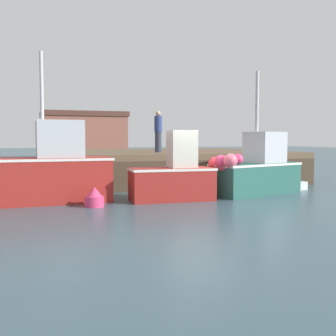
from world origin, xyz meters
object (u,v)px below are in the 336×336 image
dockworker (158,131)px  mooring_buoy_foreground (94,198)px  fishing_boat_near_right (174,176)px  fishing_boat_mid (255,170)px  rowboat (285,186)px  fishing_boat_near_left (46,172)px

dockworker → mooring_buoy_foreground: bearing=-124.1°
fishing_boat_near_right → dockworker: dockworker is taller
fishing_boat_mid → dockworker: bearing=116.4°
fishing_boat_mid → fishing_boat_near_right: bearing=-172.4°
fishing_boat_near_right → fishing_boat_mid: bearing=7.6°
rowboat → mooring_buoy_foreground: bearing=-168.6°
fishing_boat_near_right → rowboat: size_ratio=1.42×
fishing_boat_near_left → mooring_buoy_foreground: 1.91m
rowboat → mooring_buoy_foreground: (-7.60, -1.53, 0.10)m
fishing_boat_mid → mooring_buoy_foreground: 6.01m
mooring_buoy_foreground → fishing_boat_near_left: bearing=137.1°
mooring_buoy_foreground → dockworker: bearing=55.9°
fishing_boat_near_left → dockworker: 6.65m
fishing_boat_near_left → fishing_boat_near_right: 4.02m
dockworker → mooring_buoy_foreground: (-3.67, -5.42, -2.06)m
fishing_boat_near_left → rowboat: bearing=2.1°
dockworker → mooring_buoy_foreground: dockworker is taller
mooring_buoy_foreground → fishing_boat_near_right: bearing=9.9°
fishing_boat_near_right → rowboat: fishing_boat_near_right is taller
rowboat → fishing_boat_mid: bearing=-159.5°
dockworker → mooring_buoy_foreground: size_ratio=3.07×
fishing_boat_near_right → fishing_boat_mid: fishing_boat_mid is taller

